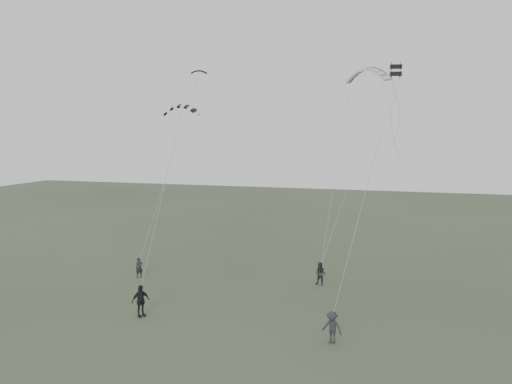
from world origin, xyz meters
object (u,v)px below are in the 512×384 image
(flyer_right, at_px, (320,274))
(kite_box, at_px, (396,70))
(flyer_center, at_px, (140,301))
(kite_striped, at_px, (181,106))
(flyer_left, at_px, (139,268))
(flyer_far, at_px, (332,327))
(kite_dark_small, at_px, (199,71))
(kite_pale_large, at_px, (367,69))

(flyer_right, bearing_deg, kite_box, -13.25)
(flyer_right, xyz_separation_m, flyer_center, (-9.46, -9.36, 0.13))
(flyer_center, distance_m, kite_striped, 14.89)
(flyer_left, height_order, flyer_far, flyer_far)
(flyer_center, height_order, kite_box, kite_box)
(kite_box, bearing_deg, flyer_far, -122.01)
(flyer_left, bearing_deg, kite_dark_small, 36.04)
(kite_striped, bearing_deg, flyer_far, -45.02)
(flyer_far, distance_m, kite_dark_small, 27.20)
(kite_pale_large, height_order, kite_box, kite_pale_large)
(flyer_right, bearing_deg, flyer_center, -123.68)
(flyer_right, relative_size, kite_pale_large, 0.44)
(flyer_left, height_order, kite_pale_large, kite_pale_large)
(flyer_center, bearing_deg, kite_striped, 40.03)
(flyer_left, relative_size, kite_dark_small, 1.06)
(flyer_left, height_order, kite_striped, kite_striped)
(kite_dark_small, height_order, kite_pale_large, kite_pale_large)
(kite_dark_small, distance_m, kite_striped, 8.56)
(kite_dark_small, xyz_separation_m, kite_pale_large, (14.72, 0.74, -0.28))
(flyer_right, distance_m, kite_pale_large, 17.41)
(kite_striped, bearing_deg, kite_box, -14.86)
(flyer_far, xyz_separation_m, kite_striped, (-12.75, 9.18, 12.22))
(kite_box, bearing_deg, kite_striped, 161.63)
(flyer_left, height_order, flyer_right, flyer_right)
(kite_box, bearing_deg, flyer_right, 142.36)
(kite_striped, bearing_deg, kite_pale_large, 23.46)
(flyer_left, height_order, flyer_center, flyer_center)
(flyer_left, relative_size, flyer_right, 0.91)
(flyer_right, height_order, flyer_far, flyer_far)
(flyer_center, relative_size, kite_striped, 0.72)
(flyer_right, xyz_separation_m, kite_striped, (-10.53, -0.76, 12.24))
(flyer_left, relative_size, flyer_center, 0.78)
(flyer_left, relative_size, flyer_far, 0.88)
(kite_box, bearing_deg, flyer_left, 166.42)
(flyer_far, xyz_separation_m, kite_dark_small, (-14.51, 16.78, 15.75))
(flyer_left, xyz_separation_m, flyer_center, (4.27, -7.35, 0.21))
(kite_box, bearing_deg, kite_dark_small, 139.30)
(flyer_center, height_order, flyer_far, flyer_center)
(flyer_center, distance_m, flyer_far, 11.70)
(kite_striped, bearing_deg, kite_dark_small, 93.74)
(kite_dark_small, bearing_deg, kite_striped, -96.51)
(flyer_center, xyz_separation_m, kite_box, (14.36, 7.09, 14.02))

